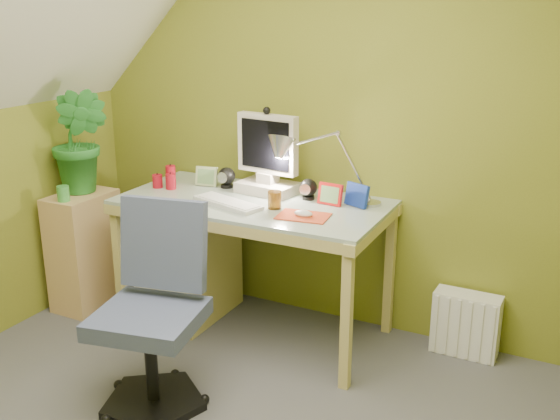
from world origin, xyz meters
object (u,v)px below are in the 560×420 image
at_px(potted_plant, 80,141).
at_px(desk_lamp, 341,150).
at_px(task_chair, 148,316).
at_px(radiator, 466,324).
at_px(desk, 254,266).
at_px(side_ledge, 85,251).
at_px(monitor, 268,150).

bearing_deg(potted_plant, desk_lamp, 11.61).
xyz_separation_m(task_chair, radiator, (1.23, 1.19, -0.30)).
relative_size(desk_lamp, potted_plant, 0.91).
xyz_separation_m(desk, radiator, (1.18, 0.29, -0.22)).
bearing_deg(radiator, side_ledge, -167.80).
bearing_deg(desk, side_ledge, -171.11).
bearing_deg(side_ledge, monitor, 18.41).
bearing_deg(task_chair, desk_lamp, 53.77).
bearing_deg(desk, potted_plant, -173.62).
xyz_separation_m(side_ledge, task_chair, (1.06, -0.71, 0.11)).
xyz_separation_m(potted_plant, task_chair, (1.06, -0.76, -0.59)).
height_order(desk, task_chair, task_chair).
bearing_deg(potted_plant, monitor, 16.08).
distance_m(side_ledge, radiator, 2.35).
xyz_separation_m(desk, side_ledge, (-1.12, -0.19, -0.03)).
distance_m(potted_plant, task_chair, 1.44).
height_order(desk, potted_plant, potted_plant).
distance_m(desk, monitor, 0.68).
bearing_deg(radiator, monitor, -174.45).
bearing_deg(desk_lamp, task_chair, -123.07).
bearing_deg(potted_plant, desk, 7.25).
bearing_deg(monitor, side_ledge, -156.02).
xyz_separation_m(monitor, task_chair, (-0.05, -1.09, -0.58)).
distance_m(desk, side_ledge, 1.14).
bearing_deg(potted_plant, task_chair, -35.63).
bearing_deg(monitor, potted_plant, -158.35).
relative_size(potted_plant, task_chair, 0.68).
height_order(side_ledge, radiator, side_ledge).
xyz_separation_m(monitor, potted_plant, (-1.12, -0.32, 0.01)).
bearing_deg(radiator, desk_lamp, -171.32).
relative_size(potted_plant, radiator, 1.83).
xyz_separation_m(desk_lamp, task_chair, (-0.50, -1.09, -0.62)).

